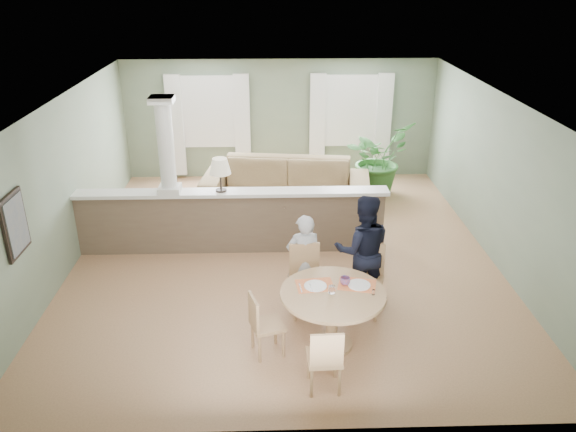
{
  "coord_description": "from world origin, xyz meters",
  "views": [
    {
      "loc": [
        -0.21,
        -8.55,
        4.54
      ],
      "look_at": [
        0.03,
        -1.0,
        1.17
      ],
      "focal_mm": 35.0,
      "sensor_mm": 36.0,
      "label": 1
    }
  ],
  "objects_px": {
    "sofa": "(286,186)",
    "chair_near": "(325,357)",
    "houseplant": "(377,158)",
    "chair_far_man": "(367,275)",
    "child_person": "(304,260)",
    "man_person": "(363,251)",
    "dining_table": "(333,303)",
    "chair_far_boy": "(305,276)",
    "chair_side": "(262,322)"
  },
  "relations": [
    {
      "from": "man_person",
      "to": "chair_far_man",
      "type": "bearing_deg",
      "value": 103.97
    },
    {
      "from": "houseplant",
      "to": "chair_far_boy",
      "type": "xyz_separation_m",
      "value": [
        -1.82,
        -4.54,
        -0.23
      ]
    },
    {
      "from": "chair_far_boy",
      "to": "chair_near",
      "type": "height_order",
      "value": "chair_far_boy"
    },
    {
      "from": "man_person",
      "to": "chair_near",
      "type": "bearing_deg",
      "value": 71.08
    },
    {
      "from": "chair_far_man",
      "to": "chair_near",
      "type": "relative_size",
      "value": 1.16
    },
    {
      "from": "dining_table",
      "to": "chair_near",
      "type": "bearing_deg",
      "value": -101.28
    },
    {
      "from": "child_person",
      "to": "man_person",
      "type": "distance_m",
      "value": 0.85
    },
    {
      "from": "dining_table",
      "to": "man_person",
      "type": "relative_size",
      "value": 0.79
    },
    {
      "from": "sofa",
      "to": "child_person",
      "type": "xyz_separation_m",
      "value": [
        0.16,
        -3.54,
        0.21
      ]
    },
    {
      "from": "houseplant",
      "to": "man_person",
      "type": "bearing_deg",
      "value": -102.83
    },
    {
      "from": "houseplant",
      "to": "chair_far_man",
      "type": "distance_m",
      "value": 4.66
    },
    {
      "from": "houseplant",
      "to": "dining_table",
      "type": "xyz_separation_m",
      "value": [
        -1.52,
        -5.39,
        -0.14
      ]
    },
    {
      "from": "sofa",
      "to": "chair_near",
      "type": "relative_size",
      "value": 3.81
    },
    {
      "from": "dining_table",
      "to": "chair_far_boy",
      "type": "bearing_deg",
      "value": 109.28
    },
    {
      "from": "chair_far_boy",
      "to": "child_person",
      "type": "distance_m",
      "value": 0.25
    },
    {
      "from": "houseplant",
      "to": "chair_near",
      "type": "bearing_deg",
      "value": -105.13
    },
    {
      "from": "sofa",
      "to": "dining_table",
      "type": "distance_m",
      "value": 4.61
    },
    {
      "from": "houseplant",
      "to": "sofa",
      "type": "bearing_deg",
      "value": -157.91
    },
    {
      "from": "chair_far_boy",
      "to": "man_person",
      "type": "distance_m",
      "value": 0.89
    },
    {
      "from": "houseplant",
      "to": "chair_near",
      "type": "height_order",
      "value": "houseplant"
    },
    {
      "from": "chair_far_man",
      "to": "chair_near",
      "type": "xyz_separation_m",
      "value": [
        -0.75,
        -1.71,
        -0.08
      ]
    },
    {
      "from": "chair_far_man",
      "to": "chair_near",
      "type": "bearing_deg",
      "value": -95.38
    },
    {
      "from": "sofa",
      "to": "houseplant",
      "type": "height_order",
      "value": "houseplant"
    },
    {
      "from": "houseplant",
      "to": "chair_side",
      "type": "bearing_deg",
      "value": -113.56
    },
    {
      "from": "dining_table",
      "to": "chair_far_boy",
      "type": "distance_m",
      "value": 0.9
    },
    {
      "from": "houseplant",
      "to": "chair_far_man",
      "type": "bearing_deg",
      "value": -101.73
    },
    {
      "from": "chair_side",
      "to": "child_person",
      "type": "relative_size",
      "value": 0.61
    },
    {
      "from": "man_person",
      "to": "child_person",
      "type": "bearing_deg",
      "value": 0.44
    },
    {
      "from": "sofa",
      "to": "child_person",
      "type": "relative_size",
      "value": 2.39
    },
    {
      "from": "houseplant",
      "to": "chair_near",
      "type": "xyz_separation_m",
      "value": [
        -1.69,
        -6.26,
        -0.29
      ]
    },
    {
      "from": "chair_far_man",
      "to": "child_person",
      "type": "xyz_separation_m",
      "value": [
        -0.88,
        0.21,
        0.14
      ]
    },
    {
      "from": "dining_table",
      "to": "chair_far_boy",
      "type": "xyz_separation_m",
      "value": [
        -0.3,
        0.85,
        -0.09
      ]
    },
    {
      "from": "sofa",
      "to": "houseplant",
      "type": "distance_m",
      "value": 2.17
    },
    {
      "from": "chair_side",
      "to": "child_person",
      "type": "height_order",
      "value": "child_person"
    },
    {
      "from": "child_person",
      "to": "man_person",
      "type": "xyz_separation_m",
      "value": [
        0.84,
        -0.01,
        0.14
      ]
    },
    {
      "from": "chair_far_boy",
      "to": "child_person",
      "type": "bearing_deg",
      "value": 88.53
    },
    {
      "from": "sofa",
      "to": "chair_side",
      "type": "height_order",
      "value": "sofa"
    },
    {
      "from": "sofa",
      "to": "man_person",
      "type": "relative_size",
      "value": 1.98
    },
    {
      "from": "houseplant",
      "to": "chair_far_boy",
      "type": "distance_m",
      "value": 4.9
    },
    {
      "from": "chair_side",
      "to": "man_person",
      "type": "bearing_deg",
      "value": -68.18
    },
    {
      "from": "sofa",
      "to": "dining_table",
      "type": "bearing_deg",
      "value": -76.85
    },
    {
      "from": "child_person",
      "to": "man_person",
      "type": "height_order",
      "value": "man_person"
    },
    {
      "from": "dining_table",
      "to": "chair_near",
      "type": "xyz_separation_m",
      "value": [
        -0.17,
        -0.87,
        -0.16
      ]
    },
    {
      "from": "chair_far_man",
      "to": "chair_side",
      "type": "distance_m",
      "value": 1.77
    },
    {
      "from": "chair_far_boy",
      "to": "man_person",
      "type": "relative_size",
      "value": 0.59
    },
    {
      "from": "sofa",
      "to": "man_person",
      "type": "bearing_deg",
      "value": -67.02
    },
    {
      "from": "sofa",
      "to": "chair_side",
      "type": "xyz_separation_m",
      "value": [
        -0.43,
        -4.73,
        -0.02
      ]
    },
    {
      "from": "chair_near",
      "to": "chair_side",
      "type": "distance_m",
      "value": 1.02
    },
    {
      "from": "sofa",
      "to": "chair_near",
      "type": "height_order",
      "value": "sofa"
    },
    {
      "from": "sofa",
      "to": "chair_far_man",
      "type": "height_order",
      "value": "chair_far_man"
    }
  ]
}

